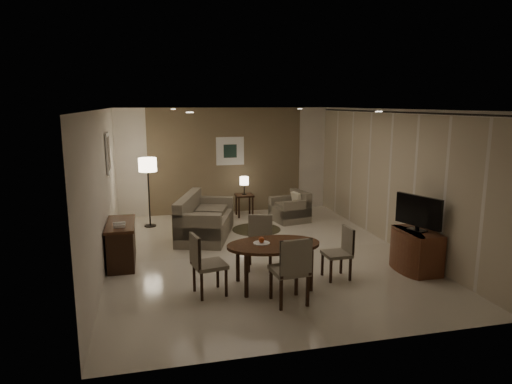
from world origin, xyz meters
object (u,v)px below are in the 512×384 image
object	(u,v)px
chair_far	(260,243)
chair_left	(210,264)
dining_table	(273,265)
floor_lamp	(149,193)
side_table	(244,205)
tv_cabinet	(417,250)
chair_near	(289,269)
sofa	(206,216)
console_desk	(122,244)
armchair	(290,207)
chair_right	(337,253)

from	to	relation	value
chair_far	chair_left	size ratio (longest dim) A/B	0.96
dining_table	chair_far	size ratio (longest dim) A/B	1.61
chair_left	floor_lamp	xyz separation A→B (m)	(-0.82, 4.12, 0.33)
chair_far	floor_lamp	distance (m)	3.74
dining_table	side_table	size ratio (longest dim) A/B	2.62
tv_cabinet	floor_lamp	bearing A→B (deg)	137.89
chair_near	floor_lamp	bearing A→B (deg)	-73.00
tv_cabinet	sofa	distance (m)	4.31
console_desk	armchair	distance (m)	4.39
chair_left	armchair	bearing A→B (deg)	-43.49
console_desk	tv_cabinet	bearing A→B (deg)	-17.05
floor_lamp	console_desk	bearing A→B (deg)	-101.75
tv_cabinet	dining_table	distance (m)	2.55
chair_far	floor_lamp	bearing A→B (deg)	135.35
armchair	chair_near	bearing A→B (deg)	-28.57
chair_near	chair_left	size ratio (longest dim) A/B	1.07
chair_right	sofa	xyz separation A→B (m)	(-1.76, 2.86, 0.02)
chair_left	chair_far	bearing A→B (deg)	-59.66
armchair	chair_left	bearing A→B (deg)	-43.50
console_desk	tv_cabinet	size ratio (longest dim) A/B	1.33
sofa	console_desk	bearing A→B (deg)	147.17
chair_left	side_table	size ratio (longest dim) A/B	1.69
console_desk	chair_near	bearing A→B (deg)	-42.92
console_desk	sofa	bearing A→B (deg)	39.03
dining_table	floor_lamp	world-z (taller)	floor_lamp
chair_far	armchair	bearing A→B (deg)	79.86
chair_left	armchair	distance (m)	4.56
floor_lamp	chair_left	bearing A→B (deg)	-78.67
chair_near	console_desk	bearing A→B (deg)	-47.79
chair_near	chair_left	xyz separation A→B (m)	(-1.05, 0.56, -0.03)
floor_lamp	sofa	bearing A→B (deg)	-43.99
chair_far	armchair	size ratio (longest dim) A/B	1.12
side_table	floor_lamp	xyz separation A→B (m)	(-2.33, -0.46, 0.52)
chair_right	chair_near	bearing A→B (deg)	-56.95
tv_cabinet	chair_near	size ratio (longest dim) A/B	0.90
chair_far	sofa	distance (m)	2.25
armchair	dining_table	bearing A→B (deg)	-32.02
sofa	dining_table	bearing A→B (deg)	-148.85
chair_near	chair_left	bearing A→B (deg)	-33.02
floor_lamp	dining_table	bearing A→B (deg)	-65.66
chair_right	tv_cabinet	bearing A→B (deg)	88.99
console_desk	chair_near	size ratio (longest dim) A/B	1.20
chair_right	floor_lamp	world-z (taller)	floor_lamp
chair_left	chair_right	bearing A→B (deg)	-96.72
chair_near	chair_right	world-z (taller)	chair_near
tv_cabinet	chair_far	bearing A→B (deg)	164.90
chair_right	console_desk	bearing A→B (deg)	-115.37
console_desk	chair_far	world-z (taller)	chair_far
armchair	side_table	xyz separation A→B (m)	(-0.96, 0.74, -0.08)
dining_table	floor_lamp	xyz separation A→B (m)	(-1.83, 4.04, 0.46)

